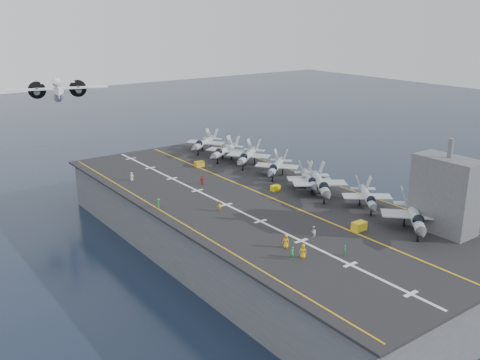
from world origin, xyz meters
TOP-DOWN VIEW (x-y plane):
  - ground at (0.00, 0.00)m, footprint 500.00×500.00m
  - hull at (0.00, 0.00)m, footprint 36.00×90.00m
  - flight_deck at (0.00, 0.00)m, footprint 38.00×92.00m
  - foul_line at (3.00, 0.00)m, footprint 0.35×90.00m
  - landing_centerline at (-6.00, 0.00)m, footprint 0.50×90.00m
  - deck_edge_port at (-17.00, 0.00)m, footprint 0.25×90.00m
  - deck_edge_stbd at (18.50, 0.00)m, footprint 0.25×90.00m
  - island_superstructure at (15.00, -30.00)m, footprint 5.00×10.00m
  - fighter_jet_1 at (11.25, -27.56)m, footprint 18.14×18.07m
  - fighter_jet_2 at (13.13, -16.33)m, footprint 14.79×15.46m
  - fighter_jet_3 at (10.99, -6.65)m, footprint 16.98×18.32m
  - fighter_jet_4 at (12.34, -2.24)m, footprint 14.14×15.40m
  - fighter_jet_5 at (12.59, 8.20)m, footprint 16.32×15.61m
  - fighter_jet_6 at (12.78, 18.48)m, footprint 17.40×16.50m
  - fighter_jet_7 at (11.38, 25.73)m, footprint 16.59×14.91m
  - fighter_jet_8 at (11.79, 35.24)m, footprint 16.94×15.74m
  - tow_cart_a at (4.38, -22.27)m, footprint 2.30×1.50m
  - tow_cart_b at (6.43, 1.06)m, footprint 1.86×1.29m
  - tow_cart_c at (3.51, 24.39)m, footprint 2.10×1.40m
  - crew_0 at (-9.47, -20.43)m, footprint 1.40×1.48m
  - crew_1 at (-11.40, -23.95)m, footprint 1.16×0.78m
  - crew_2 at (-8.81, -1.82)m, footprint 1.20×0.92m
  - crew_3 at (-16.61, 5.92)m, footprint 0.81×1.11m
  - crew_4 at (-3.02, 12.88)m, footprint 1.21×0.94m
  - crew_5 at (-13.39, 23.74)m, footprint 1.12×0.78m
  - crew_6 at (-4.49, -27.52)m, footprint 1.10×1.17m
  - crew_7 at (-3.54, -20.05)m, footprint 1.32×1.10m
  - transport_plane at (-14.27, 63.64)m, footprint 28.59×23.25m
  - crew_8 at (-9.80, -24.50)m, footprint 1.40×1.48m

SIDE VIEW (x-z plane):
  - ground at x=0.00m, z-range 0.00..0.00m
  - hull at x=0.00m, z-range 0.00..10.00m
  - flight_deck at x=0.00m, z-range 10.00..10.40m
  - foul_line at x=3.00m, z-range 10.41..10.43m
  - landing_centerline at x=-6.00m, z-range 10.41..10.43m
  - deck_edge_port at x=-17.00m, z-range 10.41..10.43m
  - deck_edge_stbd at x=18.50m, z-range 10.41..10.43m
  - tow_cart_b at x=6.43m, z-range 10.40..11.46m
  - tow_cart_c at x=3.51m, z-range 10.40..11.64m
  - tow_cart_a at x=4.38m, z-range 10.40..11.77m
  - crew_6 at x=-4.49m, z-range 10.40..12.02m
  - crew_3 at x=-16.61m, z-range 10.40..12.12m
  - crew_4 at x=-3.02m, z-range 10.40..12.20m
  - crew_2 at x=-8.81m, z-range 10.40..12.20m
  - crew_5 at x=-13.39m, z-range 10.40..12.21m
  - crew_7 at x=-3.54m, z-range 10.40..12.28m
  - crew_1 at x=-11.40m, z-range 10.40..12.31m
  - crew_0 at x=-9.47m, z-range 10.40..12.45m
  - crew_8 at x=-9.80m, z-range 10.40..12.45m
  - fighter_jet_4 at x=12.34m, z-range 10.40..14.85m
  - fighter_jet_2 at x=13.13m, z-range 10.40..14.88m
  - fighter_jet_5 at x=12.59m, z-range 10.40..15.13m
  - fighter_jet_7 at x=11.38m, z-range 10.40..15.20m
  - fighter_jet_8 at x=11.79m, z-range 10.40..15.29m
  - fighter_jet_6 at x=12.78m, z-range 10.40..15.44m
  - fighter_jet_3 at x=10.99m, z-range 10.40..15.69m
  - fighter_jet_1 at x=11.25m, z-range 10.40..15.73m
  - island_superstructure at x=15.00m, z-range 10.40..25.40m
  - transport_plane at x=-14.27m, z-range 20.82..26.69m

